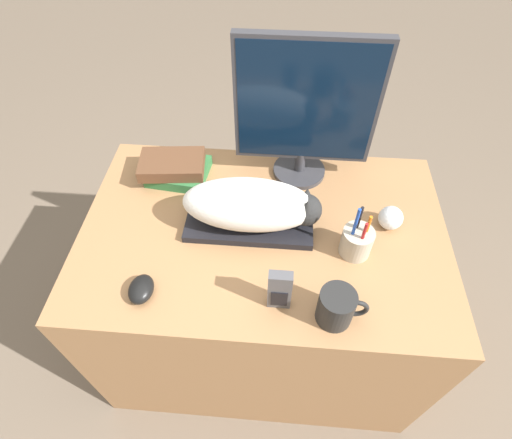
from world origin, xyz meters
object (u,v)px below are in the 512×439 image
(cat, at_px, (254,205))
(phone, at_px, (280,290))
(pen_cup, at_px, (357,241))
(baseball, at_px, (391,218))
(coffee_mug, at_px, (337,307))
(keyboard, at_px, (249,224))
(book_stack, at_px, (175,168))
(computer_mouse, at_px, (141,289))
(monitor, at_px, (306,109))

(cat, distance_m, phone, 0.27)
(pen_cup, bearing_deg, baseball, 43.34)
(phone, bearing_deg, cat, 108.80)
(coffee_mug, bearing_deg, keyboard, 131.09)
(keyboard, relative_size, book_stack, 1.67)
(cat, bearing_deg, pen_cup, -12.70)
(computer_mouse, distance_m, pen_cup, 0.61)
(keyboard, bearing_deg, coffee_mug, -48.91)
(cat, distance_m, coffee_mug, 0.37)
(baseball, bearing_deg, computer_mouse, -157.04)
(baseball, height_order, phone, phone)
(computer_mouse, bearing_deg, phone, -0.13)
(baseball, bearing_deg, cat, -174.64)
(monitor, relative_size, phone, 3.44)
(pen_cup, xyz_separation_m, book_stack, (-0.58, 0.27, -0.01))
(keyboard, distance_m, book_stack, 0.34)
(keyboard, distance_m, coffee_mug, 0.37)
(coffee_mug, bearing_deg, pen_cup, 72.66)
(keyboard, bearing_deg, computer_mouse, -136.28)
(baseball, xyz_separation_m, book_stack, (-0.69, 0.16, 0.00))
(keyboard, height_order, baseball, baseball)
(keyboard, height_order, book_stack, book_stack)
(coffee_mug, relative_size, pen_cup, 0.68)
(monitor, xyz_separation_m, phone, (-0.05, -0.51, -0.19))
(computer_mouse, bearing_deg, monitor, 50.83)
(keyboard, height_order, pen_cup, pen_cup)
(monitor, bearing_deg, book_stack, -172.99)
(keyboard, xyz_separation_m, cat, (0.01, 0.00, 0.09))
(cat, height_order, baseball, cat)
(keyboard, relative_size, phone, 2.76)
(phone, relative_size, book_stack, 0.60)
(monitor, height_order, phone, monitor)
(cat, height_order, computer_mouse, cat)
(monitor, bearing_deg, computer_mouse, -129.17)
(phone, xyz_separation_m, book_stack, (-0.37, 0.46, -0.03))
(cat, xyz_separation_m, computer_mouse, (-0.28, -0.25, -0.08))
(coffee_mug, distance_m, baseball, 0.37)
(monitor, distance_m, pen_cup, 0.42)
(pen_cup, distance_m, phone, 0.28)
(book_stack, bearing_deg, phone, -51.16)
(cat, distance_m, pen_cup, 0.31)
(monitor, bearing_deg, pen_cup, -63.06)
(keyboard, xyz_separation_m, computer_mouse, (-0.26, -0.25, 0.01))
(coffee_mug, height_order, book_stack, coffee_mug)
(pen_cup, xyz_separation_m, baseball, (0.11, 0.11, -0.01))
(keyboard, bearing_deg, pen_cup, -12.14)
(cat, bearing_deg, baseball, 5.36)
(monitor, xyz_separation_m, baseball, (0.27, -0.22, -0.22))
(cat, xyz_separation_m, book_stack, (-0.28, 0.20, -0.06))
(cat, height_order, book_stack, cat)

